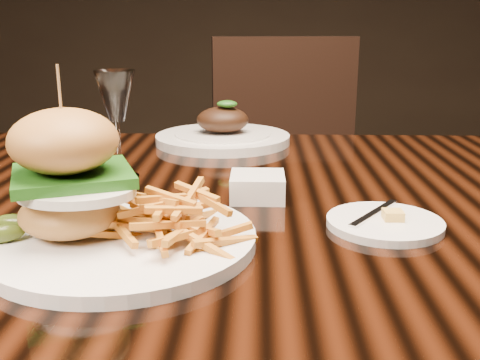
{
  "coord_description": "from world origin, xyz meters",
  "views": [
    {
      "loc": [
        0.03,
        -0.8,
        1.0
      ],
      "look_at": [
        0.01,
        -0.14,
        0.81
      ],
      "focal_mm": 42.0,
      "sensor_mm": 36.0,
      "label": 1
    }
  ],
  "objects_px": {
    "far_dish": "(223,135)",
    "chair_far": "(290,174)",
    "burger_plate": "(109,203)",
    "dining_table": "(238,241)",
    "wine_glass": "(116,100)"
  },
  "relations": [
    {
      "from": "dining_table",
      "to": "chair_far",
      "type": "distance_m",
      "value": 0.91
    },
    {
      "from": "wine_glass",
      "to": "chair_far",
      "type": "bearing_deg",
      "value": 68.37
    },
    {
      "from": "burger_plate",
      "to": "far_dish",
      "type": "relative_size",
      "value": 1.09
    },
    {
      "from": "burger_plate",
      "to": "chair_far",
      "type": "bearing_deg",
      "value": 66.74
    },
    {
      "from": "burger_plate",
      "to": "far_dish",
      "type": "bearing_deg",
      "value": 71.08
    },
    {
      "from": "burger_plate",
      "to": "chair_far",
      "type": "height_order",
      "value": "burger_plate"
    },
    {
      "from": "dining_table",
      "to": "far_dish",
      "type": "distance_m",
      "value": 0.37
    },
    {
      "from": "dining_table",
      "to": "burger_plate",
      "type": "height_order",
      "value": "burger_plate"
    },
    {
      "from": "far_dish",
      "to": "chair_far",
      "type": "xyz_separation_m",
      "value": [
        0.17,
        0.54,
        -0.23
      ]
    },
    {
      "from": "wine_glass",
      "to": "far_dish",
      "type": "distance_m",
      "value": 0.33
    },
    {
      "from": "chair_far",
      "to": "dining_table",
      "type": "bearing_deg",
      "value": -106.15
    },
    {
      "from": "wine_glass",
      "to": "far_dish",
      "type": "xyz_separation_m",
      "value": [
        0.15,
        0.28,
        -0.11
      ]
    },
    {
      "from": "far_dish",
      "to": "wine_glass",
      "type": "bearing_deg",
      "value": -118.3
    },
    {
      "from": "wine_glass",
      "to": "chair_far",
      "type": "distance_m",
      "value": 0.94
    },
    {
      "from": "chair_far",
      "to": "wine_glass",
      "type": "bearing_deg",
      "value": -119.56
    }
  ]
}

